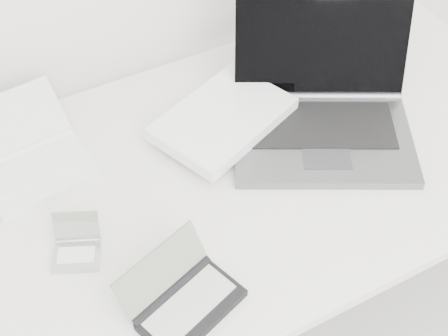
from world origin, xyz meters
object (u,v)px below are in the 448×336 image
desk (227,183)px  palmtop_charcoal (183,299)px  laptop_large (287,114)px  netbook_open_white (32,159)px

desk → palmtop_charcoal: palmtop_charcoal is taller
laptop_large → netbook_open_white: bearing=-167.9°
netbook_open_white → desk: bearing=-35.1°
laptop_large → netbook_open_white: (-0.56, 0.16, -0.02)m
desk → palmtop_charcoal: size_ratio=6.90×
laptop_large → palmtop_charcoal: bearing=-114.9°
desk → laptop_large: (0.18, 0.05, 0.09)m
laptop_large → desk: bearing=-135.7°
desk → netbook_open_white: size_ratio=5.44×
desk → laptop_large: 0.21m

